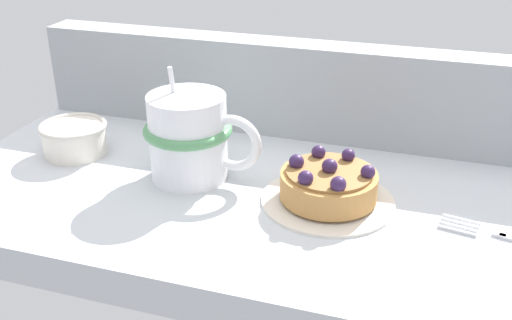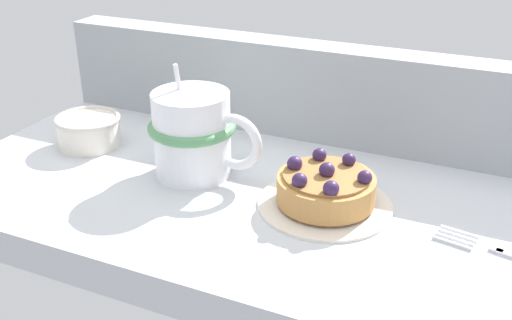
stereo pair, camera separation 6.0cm
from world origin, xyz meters
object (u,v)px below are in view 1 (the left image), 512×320
Objects in this scene: sugar_bowl at (74,138)px; raspberry_tart at (328,183)px; dessert_plate at (328,199)px; coffee_mug at (190,137)px.

raspberry_tart is at bearing -4.41° from sugar_bowl.
dessert_plate is at bearing -4.38° from sugar_bowl.
dessert_plate is 15.71cm from coffee_mug.
coffee_mug reaches higher than raspberry_tart.
raspberry_tart is (-0.01, -0.01, 1.90)cm from dessert_plate.
raspberry_tart is 0.75× the size of coffee_mug.
coffee_mug is (-15.04, 0.93, 4.43)cm from dessert_plate.
raspberry_tart is at bearing -136.63° from dessert_plate.
coffee_mug is at bearing -5.21° from sugar_bowl.
dessert_plate is at bearing -3.53° from coffee_mug.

